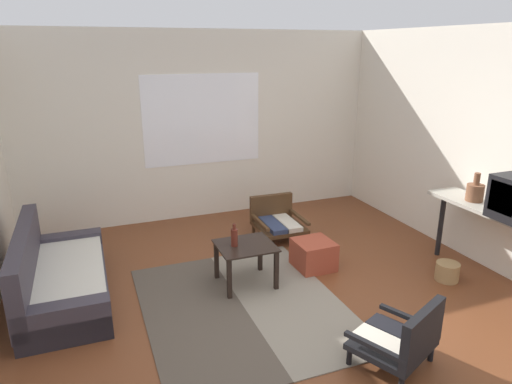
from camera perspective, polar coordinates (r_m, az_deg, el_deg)
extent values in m
plane|color=brown|center=(4.51, 4.10, -15.34)|extent=(7.80, 7.80, 0.00)
cube|color=silver|center=(6.77, -6.79, 8.15)|extent=(5.60, 0.12, 2.70)
cube|color=white|center=(6.69, -6.69, 8.97)|extent=(1.72, 0.01, 1.29)
cube|color=silver|center=(5.79, 27.70, 4.64)|extent=(0.12, 6.60, 2.70)
cube|color=#4C4238|center=(4.55, -7.48, -15.12)|extent=(0.95, 2.31, 0.01)
cube|color=gray|center=(4.81, 3.87, -12.99)|extent=(0.95, 2.31, 0.01)
cube|color=#38333D|center=(5.14, -22.57, -10.89)|extent=(0.80, 1.81, 0.23)
cube|color=beige|center=(5.06, -22.45, -9.20)|extent=(0.70, 1.63, 0.10)
cube|color=#38333D|center=(5.03, -26.82, -8.01)|extent=(0.16, 1.81, 0.64)
cube|color=#38333D|center=(5.84, -22.52, -6.59)|extent=(0.79, 0.19, 0.38)
cube|color=#38333D|center=(4.39, -22.86, -14.96)|extent=(0.79, 0.19, 0.38)
cube|color=black|center=(4.86, -1.32, -6.72)|extent=(0.60, 0.54, 0.02)
cube|color=black|center=(5.08, -4.97, -8.49)|extent=(0.04, 0.04, 0.44)
cube|color=black|center=(5.23, 0.52, -7.62)|extent=(0.04, 0.04, 0.44)
cube|color=black|center=(4.69, -3.35, -10.83)|extent=(0.04, 0.04, 0.44)
cube|color=black|center=(4.85, 2.55, -9.78)|extent=(0.04, 0.04, 0.44)
cylinder|color=#472D19|center=(6.01, 6.26, -5.83)|extent=(0.04, 0.04, 0.14)
cylinder|color=#472D19|center=(5.81, 1.57, -6.58)|extent=(0.04, 0.04, 0.14)
cylinder|color=#472D19|center=(6.47, 4.07, -4.00)|extent=(0.04, 0.04, 0.14)
cylinder|color=#472D19|center=(6.29, -0.32, -4.62)|extent=(0.04, 0.04, 0.14)
cube|color=#472D19|center=(6.10, 2.91, -4.40)|extent=(0.62, 0.65, 0.05)
cube|color=beige|center=(6.10, 3.91, -3.85)|extent=(0.21, 0.58, 0.06)
cube|color=#2D3856|center=(6.03, 2.06, -4.11)|extent=(0.21, 0.58, 0.06)
cube|color=#472D19|center=(6.28, 1.90, -1.82)|extent=(0.61, 0.08, 0.34)
cube|color=#472D19|center=(6.17, 5.35, -3.05)|extent=(0.05, 0.64, 0.04)
cube|color=#472D19|center=(5.96, 0.42, -3.73)|extent=(0.05, 0.64, 0.04)
cylinder|color=black|center=(3.98, 11.58, -19.52)|extent=(0.04, 0.04, 0.15)
cylinder|color=black|center=(4.35, 15.40, -16.26)|extent=(0.04, 0.04, 0.15)
cylinder|color=black|center=(3.82, 17.70, -21.91)|extent=(0.04, 0.04, 0.15)
cylinder|color=black|center=(4.20, 21.04, -18.20)|extent=(0.04, 0.04, 0.15)
cube|color=black|center=(4.02, 16.59, -17.74)|extent=(0.76, 0.73, 0.05)
cube|color=beige|center=(3.92, 15.64, -17.69)|extent=(0.38, 0.51, 0.06)
cube|color=black|center=(4.07, 17.11, -16.33)|extent=(0.38, 0.51, 0.06)
cube|color=black|center=(3.82, 20.11, -16.20)|extent=(0.57, 0.31, 0.39)
cube|color=black|center=(3.75, 14.66, -18.27)|extent=(0.26, 0.50, 0.04)
cube|color=black|center=(4.17, 18.57, -14.66)|extent=(0.26, 0.50, 0.04)
cube|color=#993D28|center=(5.36, 7.20, -7.76)|extent=(0.43, 0.43, 0.33)
cube|color=#B2AD9E|center=(5.38, 27.91, -2.19)|extent=(0.42, 1.60, 0.04)
cylinder|color=black|center=(5.99, 22.10, -3.78)|extent=(0.06, 0.06, 0.80)
cube|color=black|center=(4.96, 28.38, -0.67)|extent=(0.01, 0.29, 0.30)
cylinder|color=brown|center=(5.54, 25.68, -0.09)|extent=(0.18, 0.18, 0.18)
cylinder|color=brown|center=(5.50, 25.90, 1.49)|extent=(0.06, 0.06, 0.13)
cylinder|color=#5B2319|center=(4.79, -2.73, -5.72)|extent=(0.07, 0.07, 0.19)
cylinder|color=#5B2319|center=(4.74, -2.75, -4.35)|extent=(0.03, 0.03, 0.06)
cylinder|color=#9E7A4C|center=(5.50, 22.79, -9.16)|extent=(0.25, 0.25, 0.20)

